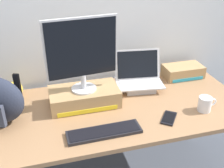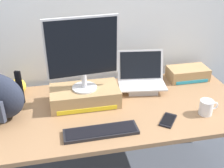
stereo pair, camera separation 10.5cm
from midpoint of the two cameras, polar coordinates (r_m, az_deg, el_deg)
The scene contains 10 objects.
back_wall at distance 2.14m, azimuth -1.49°, elevation 15.47°, with size 7.00×0.10×2.60m, color silver.
desk at distance 1.92m, azimuth 1.57°, elevation -6.44°, with size 1.88×0.84×0.74m.
toner_box_yellow at distance 1.91m, azimuth -4.10°, elevation -2.49°, with size 0.47×0.26×0.12m.
desktop_monitor at distance 1.76m, azimuth -4.45°, elevation 6.67°, with size 0.48×0.17×0.50m.
open_laptop at distance 2.10m, azimuth 7.55°, elevation 0.42°, with size 0.38×0.28×0.28m.
external_keyboard at distance 1.65m, azimuth -0.46°, elevation -9.94°, with size 0.45×0.13×0.02m.
coffee_mug at distance 1.91m, azimuth 20.61°, elevation -4.59°, with size 0.13×0.09×0.10m.
cell_phone at distance 1.80m, azimuth 13.28°, elevation -7.38°, with size 0.15×0.17×0.01m.
plush_toy at distance 2.12m, azimuth -17.71°, elevation -0.51°, with size 0.12×0.12×0.12m.
toner_box_cyan at distance 2.34m, azimuth 16.76°, elevation 2.12°, with size 0.32×0.18×0.10m.
Camera 2 is at (-0.32, -1.55, 1.77)m, focal length 43.80 mm.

